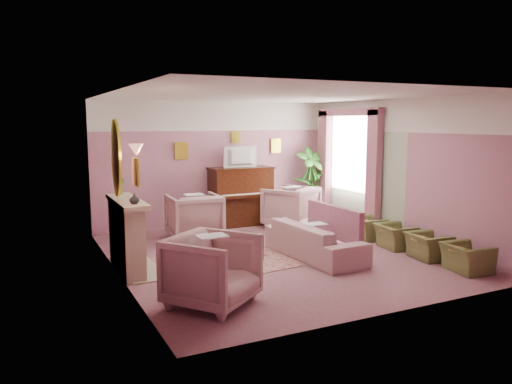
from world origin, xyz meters
name	(u,v)px	position (x,y,z in m)	size (l,w,h in m)	color
floor	(277,255)	(0.00, 0.00, 0.00)	(5.50, 6.00, 0.01)	#82515B
ceiling	(278,95)	(0.00, 0.00, 2.80)	(5.50, 6.00, 0.01)	silver
wall_back	(215,164)	(0.00, 3.00, 1.40)	(5.50, 0.02, 2.80)	gray
wall_front	(395,202)	(0.00, -3.00, 1.40)	(5.50, 0.02, 2.80)	gray
wall_left	(116,186)	(-2.75, 0.00, 1.40)	(0.02, 6.00, 2.80)	gray
wall_right	(400,170)	(2.75, 0.00, 1.40)	(0.02, 6.00, 2.80)	gray
picture_rail_band	(215,116)	(0.00, 2.99, 2.47)	(5.50, 0.01, 0.65)	silver
stripe_panel	(358,180)	(2.73, 1.30, 1.07)	(0.01, 3.00, 2.15)	#96A68A
fireplace_surround	(126,237)	(-2.59, 0.20, 0.55)	(0.30, 1.40, 1.10)	tan
fireplace_inset	(133,246)	(-2.49, 0.20, 0.40)	(0.18, 0.72, 0.68)	black
fire_ember	(136,257)	(-2.45, 0.20, 0.22)	(0.06, 0.54, 0.10)	#E44325
mantel_shelf	(127,201)	(-2.56, 0.20, 1.12)	(0.40, 1.55, 0.07)	tan
hearth	(140,269)	(-2.39, 0.20, 0.01)	(0.55, 1.50, 0.02)	tan
mirror_frame	(116,158)	(-2.70, 0.20, 1.80)	(0.04, 0.72, 1.20)	gold
mirror_glass	(118,158)	(-2.67, 0.20, 1.80)	(0.01, 0.60, 1.06)	silver
sconce_shade	(136,150)	(-2.62, -0.85, 1.98)	(0.20, 0.20, 0.16)	#F09973
piano	(241,197)	(0.50, 2.68, 0.65)	(1.40, 0.60, 1.30)	#321509
piano_keyshelf	(247,196)	(0.50, 2.33, 0.72)	(1.30, 0.12, 0.06)	#321509
piano_keys	(247,194)	(0.50, 2.33, 0.76)	(1.20, 0.08, 0.02)	white
piano_top	(241,168)	(0.50, 2.68, 1.31)	(1.45, 0.65, 0.04)	#321509
television	(242,155)	(0.50, 2.63, 1.60)	(0.80, 0.12, 0.48)	black
print_back_left	(181,151)	(-0.80, 2.96, 1.72)	(0.30, 0.03, 0.38)	gold
print_back_right	(276,146)	(1.55, 2.96, 1.78)	(0.26, 0.03, 0.34)	gold
print_back_mid	(236,137)	(0.50, 2.96, 2.00)	(0.22, 0.03, 0.26)	gold
print_left_wall	(136,172)	(-2.71, -1.20, 1.72)	(0.03, 0.28, 0.36)	gold
window_blind	(351,151)	(2.70, 1.55, 1.70)	(0.03, 1.40, 1.80)	beige
curtain_left	(374,173)	(2.62, 0.63, 1.30)	(0.16, 0.34, 2.60)	#915064
curtain_right	(324,166)	(2.62, 2.47, 1.30)	(0.16, 0.34, 2.60)	#915064
pelmet	(349,112)	(2.62, 1.55, 2.56)	(0.16, 2.20, 0.16)	#915064
mantel_plant	(120,187)	(-2.55, 0.75, 1.29)	(0.16, 0.16, 0.28)	#2A6F21
mantel_vase	(134,199)	(-2.55, -0.30, 1.23)	(0.16, 0.16, 0.16)	silver
area_rug	(235,260)	(-0.81, 0.01, 0.01)	(2.50, 1.80, 0.01)	#A56C65
coffee_table	(231,249)	(-0.90, -0.04, 0.23)	(1.00, 0.50, 0.45)	#3C1F15
table_paper	(234,235)	(-0.85, -0.04, 0.46)	(0.35, 0.28, 0.01)	white
sofa	(315,234)	(0.52, -0.41, 0.42)	(0.69, 2.08, 0.84)	#AA8384
sofa_throw	(334,222)	(0.92, -0.41, 0.60)	(0.11, 1.58, 0.58)	#915064
floral_armchair_left	(194,214)	(-0.94, 1.76, 0.52)	(0.99, 0.99, 1.03)	#AA8384
floral_armchair_right	(291,205)	(1.38, 1.92, 0.52)	(0.99, 0.99, 1.03)	#AA8384
floral_armchair_front	(212,267)	(-1.90, -1.78, 0.52)	(0.99, 0.99, 1.03)	#AA8384
olive_chair_a	(467,253)	(2.24, -2.17, 0.30)	(0.48, 0.69, 0.59)	#5D6432
olive_chair_b	(428,242)	(2.24, -1.35, 0.30)	(0.48, 0.69, 0.59)	#5D6432
olive_chair_c	(396,233)	(2.24, -0.53, 0.30)	(0.48, 0.69, 0.59)	#5D6432
olive_chair_d	(368,224)	(2.24, 0.29, 0.30)	(0.48, 0.69, 0.59)	#5D6432
side_table	(312,204)	(2.39, 2.64, 0.35)	(0.52, 0.52, 0.70)	silver
side_plant_big	(312,183)	(2.39, 2.64, 0.87)	(0.30, 0.30, 0.34)	#2A6F21
side_plant_small	(319,184)	(2.51, 2.54, 0.84)	(0.16, 0.16, 0.28)	#2A6F21
palm_pot	(310,212)	(2.30, 2.57, 0.17)	(0.34, 0.34, 0.34)	brown
palm_plant	(311,176)	(2.30, 2.57, 1.06)	(0.76, 0.76, 1.44)	#2A6F21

